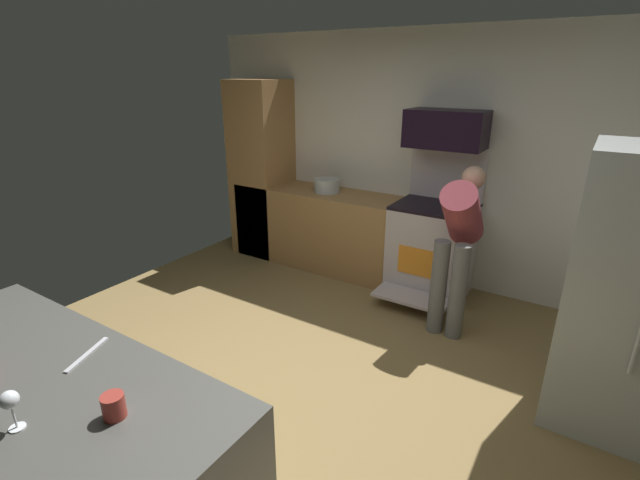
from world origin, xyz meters
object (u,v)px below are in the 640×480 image
object	(u,v)px
person_cook	(458,239)
stock_pot	(327,185)
oven_range	(432,246)
microwave	(446,129)
wine_glass_near	(10,402)
mug_coffee	(114,406)

from	to	relation	value
person_cook	stock_pot	size ratio (longest dim) A/B	4.88
oven_range	stock_pot	size ratio (longest dim) A/B	5.12
microwave	person_cook	world-z (taller)	microwave
oven_range	person_cook	xyz separation A→B (m)	(0.40, -0.57, 0.35)
oven_range	stock_pot	world-z (taller)	oven_range
microwave	wine_glass_near	world-z (taller)	microwave
mug_coffee	stock_pot	size ratio (longest dim) A/B	0.35
microwave	wine_glass_near	bearing A→B (deg)	-95.78
wine_glass_near	mug_coffee	xyz separation A→B (m)	(0.26, 0.24, -0.08)
stock_pot	oven_range	bearing A→B (deg)	-0.59
wine_glass_near	stock_pot	xyz separation A→B (m)	(-0.89, 3.71, -0.05)
mug_coffee	oven_range	bearing A→B (deg)	87.99
oven_range	microwave	xyz separation A→B (m)	(0.00, 0.09, 1.17)
mug_coffee	person_cook	bearing A→B (deg)	79.74
stock_pot	microwave	bearing A→B (deg)	3.59
oven_range	microwave	size ratio (longest dim) A/B	2.02
oven_range	person_cook	bearing A→B (deg)	-54.82
oven_range	person_cook	world-z (taller)	oven_range
wine_glass_near	mug_coffee	world-z (taller)	wine_glass_near
oven_range	microwave	bearing A→B (deg)	90.00
microwave	wine_glass_near	size ratio (longest dim) A/B	4.32
microwave	mug_coffee	size ratio (longest dim) A/B	7.31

